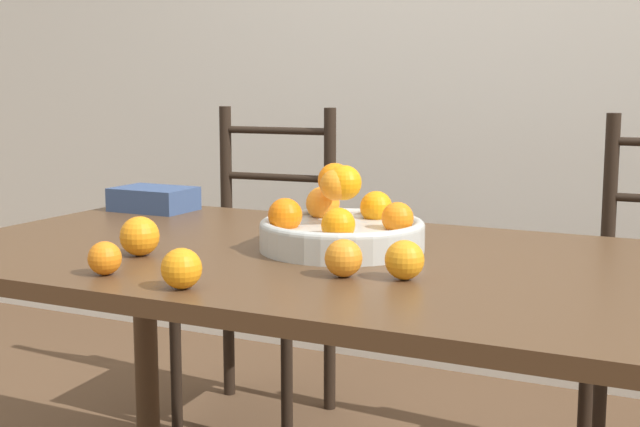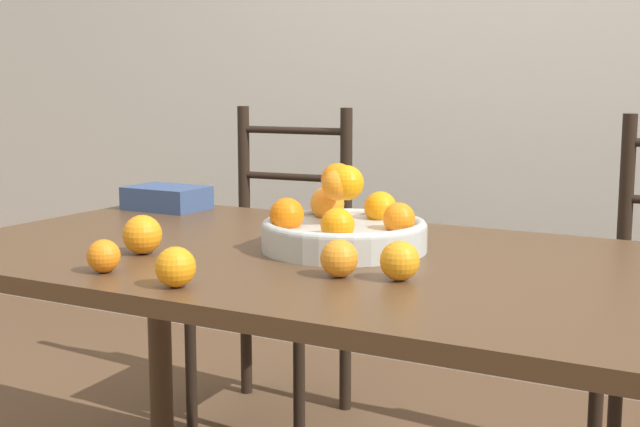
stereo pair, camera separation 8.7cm
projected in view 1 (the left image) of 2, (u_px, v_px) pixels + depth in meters
wall_back at (530, 23)px, 3.12m from camera, size 8.00×0.06×2.60m
dining_table at (350, 296)px, 1.87m from camera, size 1.85×0.96×0.74m
fruit_bowl at (342, 226)px, 1.92m from camera, size 0.36×0.36×0.18m
orange_loose_0 at (105, 258)px, 1.68m from camera, size 0.06×0.06×0.06m
orange_loose_1 at (140, 236)px, 1.86m from camera, size 0.08×0.08×0.08m
orange_loose_2 at (344, 258)px, 1.66m from camera, size 0.07×0.07×0.07m
orange_loose_3 at (404, 260)px, 1.64m from camera, size 0.07×0.07×0.07m
orange_loose_4 at (181, 269)px, 1.57m from camera, size 0.07×0.07×0.07m
chair_left at (260, 274)px, 2.89m from camera, size 0.45×0.43×1.01m
book_stack at (154, 199)px, 2.49m from camera, size 0.21×0.15×0.06m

